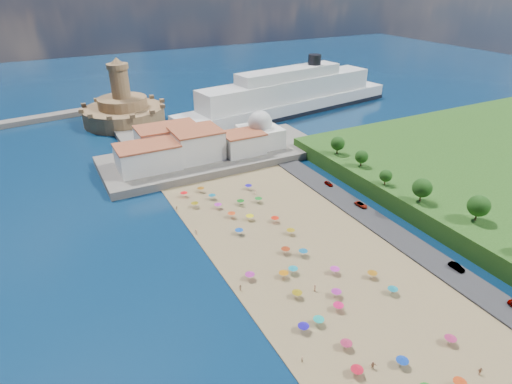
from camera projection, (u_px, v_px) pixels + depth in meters
ground at (286, 260)px, 114.18m from camera, size 700.00×700.00×0.00m
terrace at (215, 155)px, 175.08m from camera, size 90.00×36.00×3.00m
jetty at (140, 139)px, 193.68m from camera, size 18.00×70.00×2.40m
waterfront_buildings at (182, 146)px, 167.28m from camera, size 57.00×29.00×11.00m
domed_building at (260, 132)px, 178.33m from camera, size 16.00×16.00×15.00m
fortress at (124, 110)px, 214.78m from camera, size 40.00×40.00×32.40m
cruise_ship at (288, 97)px, 229.38m from camera, size 134.53×38.96×29.05m
beach_parasols at (306, 274)px, 105.19m from camera, size 29.98×114.84×2.20m
beachgoers at (287, 279)px, 105.16m from camera, size 32.05×95.87×1.89m
parked_cars at (407, 234)px, 122.74m from camera, size 2.45×75.09×1.43m
hillside_trees at (446, 198)px, 123.61m from camera, size 14.48×110.04×7.85m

